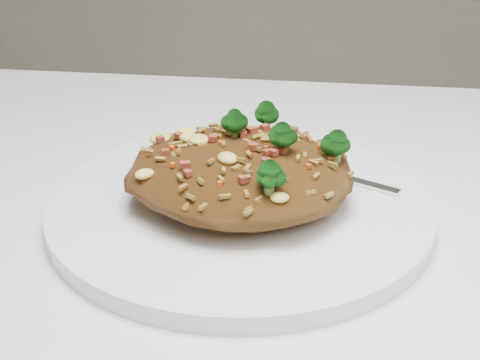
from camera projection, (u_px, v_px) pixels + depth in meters
name	position (u px, v px, depth m)	size (l,w,h in m)	color
plate	(240.00, 206.00, 0.51)	(0.29, 0.29, 0.01)	white
fried_rice	(241.00, 164.00, 0.49)	(0.17, 0.15, 0.06)	brown
fork	(315.00, 170.00, 0.55)	(0.15, 0.09, 0.00)	silver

